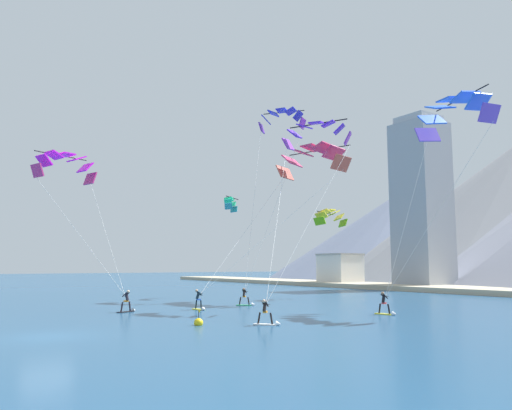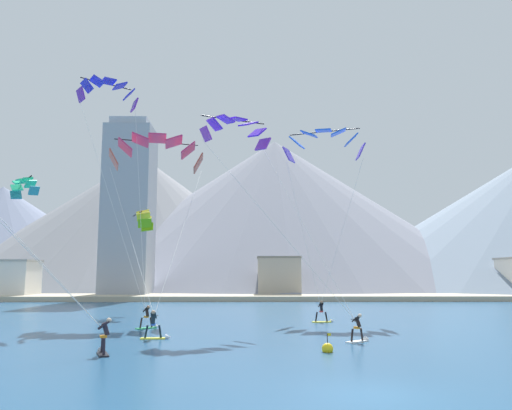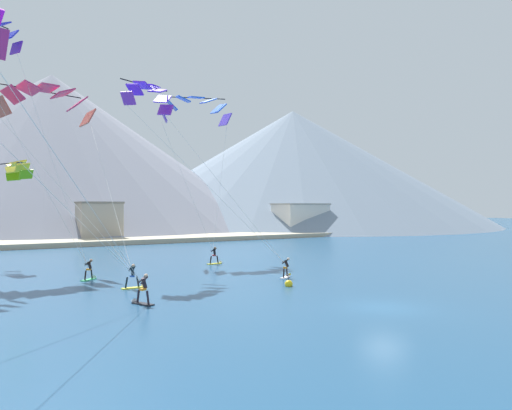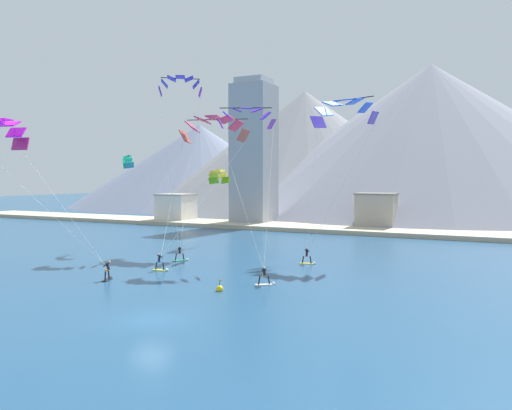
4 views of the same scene
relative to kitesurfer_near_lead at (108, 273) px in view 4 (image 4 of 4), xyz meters
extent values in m
plane|color=navy|center=(10.87, -8.03, -0.55)|extent=(400.00, 400.00, 0.00)
cube|color=black|center=(0.05, -0.20, -0.51)|extent=(0.94, 1.50, 0.07)
cylinder|color=#231E28|center=(0.19, -0.57, -0.11)|extent=(0.21, 0.28, 0.75)
cylinder|color=#231E28|center=(-0.10, 0.17, -0.11)|extent=(0.21, 0.28, 0.75)
cube|color=orange|center=(0.05, -0.20, 0.31)|extent=(0.38, 0.34, 0.12)
cylinder|color=#231E28|center=(0.13, -0.17, 0.65)|extent=(0.46, 0.36, 0.64)
cylinder|color=#231E28|center=(0.08, -0.32, 0.83)|extent=(0.53, 0.28, 0.41)
cylinder|color=#231E28|center=(-0.01, -0.09, 0.83)|extent=(0.53, 0.28, 0.41)
cylinder|color=black|center=(-0.13, -0.27, 0.80)|extent=(0.22, 0.49, 0.03)
sphere|color=beige|center=(0.25, -0.12, 1.05)|extent=(0.23, 0.23, 0.23)
cone|color=white|center=(-0.28, 0.61, -0.45)|extent=(0.45, 0.41, 0.36)
cube|color=yellow|center=(12.50, 15.08, -0.51)|extent=(1.48, 0.62, 0.07)
cylinder|color=black|center=(12.11, 15.03, -0.12)|extent=(0.26, 0.15, 0.73)
cylinder|color=black|center=(12.89, 15.13, -0.12)|extent=(0.26, 0.15, 0.73)
cube|color=red|center=(12.50, 15.08, 0.28)|extent=(0.27, 0.33, 0.12)
cylinder|color=black|center=(12.51, 15.03, 0.61)|extent=(0.26, 0.36, 0.61)
cylinder|color=black|center=(12.38, 15.11, 0.79)|extent=(0.15, 0.53, 0.40)
cylinder|color=black|center=(12.61, 15.14, 0.79)|extent=(0.15, 0.53, 0.40)
cylinder|color=black|center=(12.47, 15.31, 0.76)|extent=(0.52, 0.10, 0.03)
sphere|color=#9E7051|center=(12.52, 14.94, 1.01)|extent=(0.22, 0.22, 0.22)
cone|color=white|center=(13.36, 15.19, -0.45)|extent=(0.34, 0.39, 0.36)
cube|color=#33B266|center=(-0.23, 10.92, -0.51)|extent=(1.37, 1.29, 0.07)
cylinder|color=black|center=(-0.53, 10.66, -0.13)|extent=(0.25, 0.24, 0.70)
cylinder|color=black|center=(0.06, 11.18, -0.13)|extent=(0.25, 0.24, 0.70)
cube|color=orange|center=(-0.23, 10.92, 0.25)|extent=(0.36, 0.37, 0.12)
cylinder|color=black|center=(-0.17, 10.85, 0.57)|extent=(0.41, 0.43, 0.59)
cylinder|color=black|center=(-0.32, 10.85, 0.73)|extent=(0.39, 0.42, 0.38)
cylinder|color=black|center=(-0.15, 11.00, 0.73)|extent=(0.39, 0.42, 0.38)
cylinder|color=black|center=(-0.36, 11.06, 0.70)|extent=(0.41, 0.37, 0.03)
sphere|color=#9E7051|center=(-0.08, 10.75, 0.93)|extent=(0.21, 0.21, 0.21)
cone|color=white|center=(0.42, 11.50, -0.45)|extent=(0.46, 0.47, 0.36)
cube|color=white|center=(12.91, 4.00, -0.51)|extent=(1.42, 1.21, 0.07)
cylinder|color=black|center=(12.59, 3.77, -0.14)|extent=(0.25, 0.23, 0.69)
cylinder|color=black|center=(13.23, 4.24, -0.14)|extent=(0.25, 0.23, 0.69)
cube|color=orange|center=(12.91, 4.00, 0.24)|extent=(0.35, 0.36, 0.12)
cylinder|color=black|center=(12.97, 3.92, 0.56)|extent=(0.41, 0.45, 0.59)
cylinder|color=black|center=(12.82, 3.94, 0.72)|extent=(0.36, 0.44, 0.38)
cylinder|color=black|center=(13.00, 4.07, 0.72)|extent=(0.36, 0.44, 0.38)
cylinder|color=black|center=(12.80, 4.15, 0.69)|extent=(0.44, 0.34, 0.03)
sphere|color=beige|center=(13.06, 3.80, 0.91)|extent=(0.21, 0.21, 0.21)
cone|color=white|center=(13.60, 4.52, -0.45)|extent=(0.46, 0.47, 0.36)
cube|color=yellow|center=(1.30, 5.48, -0.51)|extent=(1.46, 0.51, 0.07)
cylinder|color=#14232D|center=(0.91, 5.46, -0.12)|extent=(0.25, 0.13, 0.73)
cylinder|color=#14232D|center=(1.70, 5.50, -0.12)|extent=(0.25, 0.13, 0.73)
cube|color=blue|center=(1.30, 5.48, 0.28)|extent=(0.25, 0.32, 0.12)
cylinder|color=#14232D|center=(1.31, 5.40, 0.61)|extent=(0.24, 0.39, 0.62)
cylinder|color=#14232D|center=(1.19, 5.50, 0.79)|extent=(0.11, 0.53, 0.40)
cylinder|color=#14232D|center=(1.42, 5.51, 0.79)|extent=(0.11, 0.53, 0.40)
cylinder|color=black|center=(1.30, 5.68, 0.76)|extent=(0.52, 0.06, 0.03)
sphere|color=tan|center=(1.31, 5.28, 1.00)|extent=(0.22, 0.22, 0.22)
cone|color=white|center=(2.17, 5.52, -0.45)|extent=(0.32, 0.37, 0.36)
cube|color=#EF16F0|center=(-8.96, -3.15, 13.24)|extent=(1.87, 1.63, 0.14)
cube|color=#EF16F0|center=(-9.31, -2.08, 13.00)|extent=(1.85, 1.57, 0.61)
cube|color=#EF16F0|center=(-9.59, -1.18, 12.33)|extent=(1.78, 1.33, 0.98)
cube|color=#C52977|center=(-9.77, -0.62, 11.34)|extent=(1.65, 0.95, 1.18)
cylinder|color=silver|center=(-4.09, -3.03, 5.79)|extent=(7.97, 5.56, 10.00)
cylinder|color=silver|center=(-4.96, -0.38, 5.79)|extent=(9.70, 0.25, 10.00)
cube|color=#5C3CCA|center=(10.75, 23.43, 14.73)|extent=(1.46, 2.19, 1.54)
cube|color=blue|center=(11.52, 23.08, 15.88)|extent=(1.80, 2.29, 1.36)
cube|color=blue|center=(12.68, 22.71, 16.64)|extent=(1.95, 2.37, 0.98)
cube|color=blue|center=(14.04, 22.37, 16.91)|extent=(1.90, 2.41, 0.46)
cube|color=blue|center=(15.42, 22.13, 16.64)|extent=(1.71, 2.40, 0.98)
cube|color=blue|center=(16.63, 22.00, 15.88)|extent=(1.35, 2.35, 1.36)
cube|color=#5C3CCA|center=(17.48, 22.00, 14.73)|extent=(0.86, 2.28, 1.54)
cylinder|color=black|center=(14.24, 23.31, 17.06)|extent=(6.56, 2.61, 0.10)
cylinder|color=silver|center=(11.50, 19.44, 7.41)|extent=(1.97, 8.31, 13.32)
cylinder|color=silver|center=(15.11, 18.68, 7.41)|extent=(5.30, 6.79, 13.32)
cube|color=#571FAB|center=(-8.11, 18.31, 18.94)|extent=(1.16, 1.27, 1.16)
cube|color=#262CD2|center=(-7.72, 18.67, 19.89)|extent=(1.48, 1.51, 1.01)
cube|color=#262CD2|center=(-7.02, 19.20, 20.55)|extent=(1.65, 1.67, 0.68)
cube|color=#262CD2|center=(-6.14, 19.81, 20.78)|extent=(1.67, 1.72, 0.23)
cube|color=#262CD2|center=(-5.23, 20.38, 20.55)|extent=(1.59, 1.70, 0.68)
cube|color=#262CD2|center=(-4.47, 20.82, 19.89)|extent=(1.35, 1.58, 1.01)
cube|color=#571FAB|center=(-3.99, 21.05, 18.94)|extent=(1.00, 1.37, 1.16)
cylinder|color=black|center=(-6.46, 20.29, 20.73)|extent=(3.90, 3.11, 0.10)
cylinder|color=silver|center=(-4.26, 14.64, 9.55)|extent=(7.85, 7.19, 17.70)
cylinder|color=silver|center=(-2.12, 16.06, 9.55)|extent=(3.56, 10.04, 17.70)
cube|color=purple|center=(3.51, 13.17, 13.92)|extent=(1.12, 1.55, 1.17)
cube|color=#5721EC|center=(4.15, 13.43, 14.77)|extent=(1.41, 1.69, 1.01)
cube|color=#5721EC|center=(4.98, 13.88, 15.33)|extent=(1.61, 1.75, 0.72)
cube|color=#5721EC|center=(5.90, 14.46, 15.53)|extent=(1.70, 1.76, 0.34)
cube|color=#5721EC|center=(6.78, 15.09, 15.33)|extent=(1.72, 1.69, 0.72)
cube|color=#5721EC|center=(7.51, 15.69, 14.77)|extent=(1.63, 1.56, 1.01)
cube|color=purple|center=(8.00, 16.18, 13.92)|extent=(1.42, 1.37, 1.17)
cylinder|color=black|center=(5.57, 14.95, 15.63)|extent=(5.09, 2.38, 0.10)
cylinder|color=silver|center=(8.04, 8.63, 7.06)|extent=(9.55, 9.01, 12.74)
cylinder|color=silver|center=(10.47, 10.26, 7.06)|extent=(4.70, 12.26, 12.74)
cube|color=#C74C3C|center=(-5.32, 19.55, 13.33)|extent=(1.49, 2.46, 1.57)
cube|color=#CF295D|center=(-4.40, 19.84, 14.52)|extent=(1.86, 2.55, 1.31)
cube|color=#CF295D|center=(-3.12, 20.17, 15.31)|extent=(2.04, 2.62, 0.89)
cube|color=#CF295D|center=(-1.64, 20.49, 15.58)|extent=(2.03, 2.64, 0.34)
cube|color=#CF295D|center=(-0.15, 20.75, 15.31)|extent=(1.89, 2.63, 0.89)
cube|color=#CF295D|center=(1.16, 20.93, 14.52)|extent=(1.57, 2.59, 1.31)
cube|color=#C74C3C|center=(2.13, 21.01, 13.33)|extent=(1.11, 2.52, 1.57)
cylinder|color=black|center=(-1.84, 21.53, 15.48)|extent=(7.49, 2.31, 0.10)
cylinder|color=silver|center=(-2.15, 12.55, 6.69)|extent=(6.93, 13.77, 11.88)
cylinder|color=silver|center=(1.87, 13.34, 6.69)|extent=(1.17, 15.34, 11.88)
cube|color=teal|center=(-12.88, 17.51, 9.79)|extent=(0.97, 0.79, 0.80)
cube|color=#25D18D|center=(-12.67, 17.15, 10.36)|extent=(1.10, 0.96, 0.74)
cube|color=#25D18D|center=(-12.29, 16.68, 10.75)|extent=(1.14, 1.08, 0.57)
cube|color=#25D18D|center=(-11.80, 16.19, 10.88)|extent=(1.13, 1.14, 0.31)
cube|color=#25D18D|center=(-11.26, 15.74, 10.75)|extent=(1.07, 1.14, 0.57)
cube|color=#25D18D|center=(-10.77, 15.41, 10.36)|extent=(0.93, 1.10, 0.74)
cube|color=teal|center=(-10.38, 15.24, 9.79)|extent=(0.74, 0.99, 0.80)
cylinder|color=black|center=(-11.55, 16.47, 10.97)|extent=(2.02, 2.86, 0.10)
cube|color=#6EB312|center=(-2.99, 22.51, 7.90)|extent=(1.26, 0.95, 0.99)
cube|color=yellow|center=(-3.24, 22.99, 8.56)|extent=(1.30, 1.11, 0.92)
cube|color=yellow|center=(-3.46, 23.69, 8.99)|extent=(1.34, 1.15, 0.73)
cube|color=yellow|center=(-3.62, 24.51, 9.14)|extent=(1.36, 1.06, 0.44)
cube|color=yellow|center=(-3.71, 25.35, 8.99)|extent=(1.36, 0.93, 0.73)
cube|color=yellow|center=(-3.70, 26.08, 8.56)|extent=(1.35, 0.76, 0.92)
cube|color=#6EB312|center=(-3.60, 26.61, 7.90)|extent=(1.31, 0.60, 0.99)
cylinder|color=black|center=(-4.16, 24.43, 9.00)|extent=(1.77, 3.93, 0.10)
sphere|color=yellow|center=(10.73, 0.57, -0.39)|extent=(0.56, 0.56, 0.56)
cylinder|color=black|center=(10.73, 0.57, 0.11)|extent=(0.04, 0.04, 0.44)
cube|color=yellow|center=(10.82, 0.57, 0.29)|extent=(0.18, 0.01, 0.12)
cube|color=#BCAD8E|center=(10.87, 47.10, -0.20)|extent=(180.00, 10.00, 0.70)
cube|color=#A89E8E|center=(11.31, 51.54, 2.43)|extent=(6.34, 4.49, 5.95)
cube|color=slate|center=(11.31, 51.54, 5.55)|extent=(6.59, 4.67, 0.30)
cube|color=silver|center=(-27.43, 48.65, 2.13)|extent=(6.41, 5.64, 5.36)
cube|color=#9D9992|center=(-27.43, 48.65, 4.96)|extent=(6.67, 5.87, 0.30)
cube|color=#999EA8|center=(-11.55, 51.31, 12.46)|extent=(7.00, 7.00, 26.02)
cube|color=#A8ADB9|center=(-11.55, 51.31, 26.07)|extent=(5.60, 5.60, 1.20)
cone|color=gray|center=(-21.28, 103.75, 16.36)|extent=(93.48, 93.48, 33.81)
cone|color=gray|center=(13.33, 103.15, 18.42)|extent=(110.44, 110.44, 37.94)
cone|color=slate|center=(-56.83, 103.34, 12.36)|extent=(80.56, 80.56, 25.81)
camera|label=1|loc=(38.33, -13.84, 3.10)|focal=35.00mm
camera|label=2|loc=(6.95, -24.36, 3.30)|focal=35.00mm
camera|label=3|loc=(-9.55, -27.29, 4.99)|focal=35.00mm
camera|label=4|loc=(30.11, -32.41, 8.15)|focal=35.00mm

